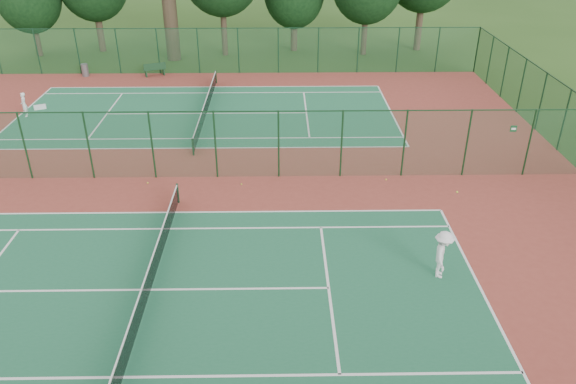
% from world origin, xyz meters
% --- Properties ---
extents(ground, '(120.00, 120.00, 0.00)m').
position_xyz_m(ground, '(0.00, 0.00, 0.00)').
color(ground, '#294C18').
rests_on(ground, ground).
extents(red_pad, '(40.00, 36.00, 0.01)m').
position_xyz_m(red_pad, '(0.00, 0.00, 0.01)').
color(red_pad, maroon).
rests_on(red_pad, ground).
extents(court_near, '(23.77, 10.97, 0.01)m').
position_xyz_m(court_near, '(0.00, -9.00, 0.01)').
color(court_near, '#1E603E').
rests_on(court_near, red_pad).
extents(court_far, '(23.77, 10.97, 0.01)m').
position_xyz_m(court_far, '(0.00, 9.00, 0.01)').
color(court_far, '#216B45').
rests_on(court_far, red_pad).
extents(fence_north, '(40.00, 0.09, 3.50)m').
position_xyz_m(fence_north, '(0.00, 18.00, 1.76)').
color(fence_north, '#1A4E2E').
rests_on(fence_north, ground).
extents(fence_divider, '(40.00, 0.09, 3.50)m').
position_xyz_m(fence_divider, '(0.00, 0.00, 1.76)').
color(fence_divider, '#164429').
rests_on(fence_divider, ground).
extents(tennis_net_near, '(0.10, 12.90, 0.97)m').
position_xyz_m(tennis_net_near, '(0.00, -9.00, 0.54)').
color(tennis_net_near, '#163C24').
rests_on(tennis_net_near, ground).
extents(tennis_net_far, '(0.10, 12.90, 0.97)m').
position_xyz_m(tennis_net_far, '(0.00, 9.00, 0.54)').
color(tennis_net_far, '#123219').
rests_on(tennis_net_far, ground).
extents(player_near, '(1.01, 1.37, 1.90)m').
position_xyz_m(player_near, '(10.59, -8.32, 0.97)').
color(player_near, white).
rests_on(player_near, court_near).
extents(player_far, '(0.54, 0.65, 1.53)m').
position_xyz_m(player_far, '(-11.38, 8.70, 0.79)').
color(player_far, white).
rests_on(player_far, court_far).
extents(trash_bin, '(0.65, 0.65, 0.95)m').
position_xyz_m(trash_bin, '(-10.22, 17.33, 0.48)').
color(trash_bin, slate).
rests_on(trash_bin, red_pad).
extents(bench, '(1.74, 1.11, 1.04)m').
position_xyz_m(bench, '(-4.87, 17.27, 0.55)').
color(bench, '#12331A').
rests_on(bench, red_pad).
extents(kit_bag, '(0.80, 0.55, 0.28)m').
position_xyz_m(kit_bag, '(-11.01, 9.99, 0.15)').
color(kit_bag, white).
rests_on(kit_bag, red_pad).
extents(stray_ball_a, '(0.08, 0.08, 0.08)m').
position_xyz_m(stray_ball_a, '(2.78, -0.90, 0.05)').
color(stray_ball_a, '#B7CA2E').
rests_on(stray_ball_a, red_pad).
extents(stray_ball_b, '(0.08, 0.08, 0.08)m').
position_xyz_m(stray_ball_b, '(9.93, -0.52, 0.05)').
color(stray_ball_b, yellow).
rests_on(stray_ball_b, red_pad).
extents(stray_ball_c, '(0.07, 0.07, 0.07)m').
position_xyz_m(stray_ball_c, '(-1.81, -0.69, 0.05)').
color(stray_ball_c, yellow).
rests_on(stray_ball_c, red_pad).
extents(evergreen_row, '(39.00, 5.00, 12.00)m').
position_xyz_m(evergreen_row, '(0.50, 24.25, 0.00)').
color(evergreen_row, black).
rests_on(evergreen_row, ground).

